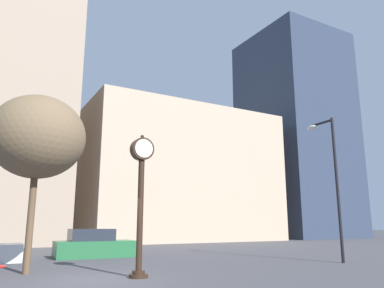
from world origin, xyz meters
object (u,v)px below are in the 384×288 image
(street_clock, at_px, (141,188))
(bare_tree, at_px, (38,137))
(car_green, at_px, (94,245))
(street_lamp_right, at_px, (329,165))

(street_clock, height_order, bare_tree, bare_tree)
(street_clock, xyz_separation_m, bare_tree, (-3.00, 2.72, 1.93))
(car_green, bearing_deg, bare_tree, -122.31)
(car_green, relative_size, street_lamp_right, 0.60)
(street_lamp_right, bearing_deg, bare_tree, 169.26)
(car_green, xyz_separation_m, bare_tree, (-3.72, -5.37, 4.17))
(street_lamp_right, height_order, bare_tree, street_lamp_right)
(street_clock, relative_size, bare_tree, 0.74)
(car_green, height_order, street_lamp_right, street_lamp_right)
(street_clock, height_order, street_lamp_right, street_lamp_right)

